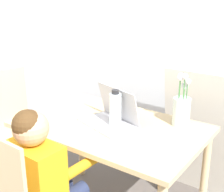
% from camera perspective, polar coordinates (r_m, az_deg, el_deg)
% --- Properties ---
extents(wall_back, '(6.40, 0.05, 2.50)m').
position_cam_1_polar(wall_back, '(2.44, 14.79, 11.12)').
color(wall_back, silver).
rests_on(wall_back, ground_plane).
extents(dining_table, '(1.18, 0.75, 0.73)m').
position_cam_1_polar(dining_table, '(2.05, -0.31, -7.54)').
color(dining_table, '#D6B784').
rests_on(dining_table, ground_plane).
extents(chair_spare, '(0.49, 0.49, 0.95)m').
position_cam_1_polar(chair_spare, '(2.68, -17.55, -5.69)').
color(chair_spare, '#D6B784').
rests_on(chair_spare, ground_plane).
extents(person_seated, '(0.33, 0.43, 1.02)m').
position_cam_1_polar(person_seated, '(1.72, -12.46, -13.73)').
color(person_seated, orange).
rests_on(person_seated, ground_plane).
extents(laptop, '(0.41, 0.33, 0.23)m').
position_cam_1_polar(laptop, '(2.01, 0.01, -3.57)').
color(laptop, '#B2B2B7').
rests_on(laptop, dining_table).
extents(flower_vase, '(0.11, 0.11, 0.35)m').
position_cam_1_polar(flower_vase, '(2.01, 12.61, -2.11)').
color(flower_vase, silver).
rests_on(flower_vase, dining_table).
extents(water_bottle, '(0.08, 0.08, 0.24)m').
position_cam_1_polar(water_bottle, '(1.93, 0.60, -2.55)').
color(water_bottle, silver).
rests_on(water_bottle, dining_table).
extents(cardboard_panel, '(0.70, 0.16, 1.01)m').
position_cam_1_polar(cardboard_panel, '(2.45, 17.14, -7.32)').
color(cardboard_panel, silver).
rests_on(cardboard_panel, ground_plane).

